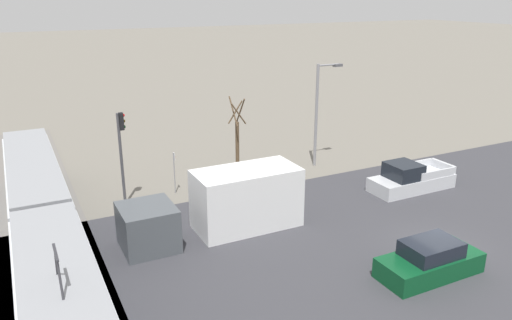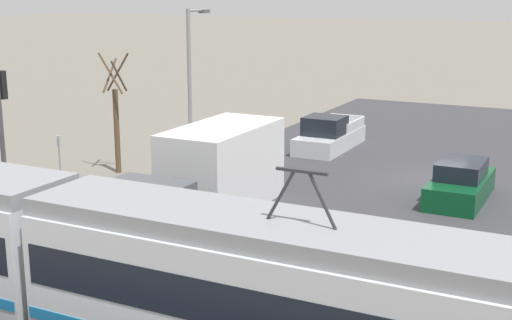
{
  "view_description": "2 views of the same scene",
  "coord_description": "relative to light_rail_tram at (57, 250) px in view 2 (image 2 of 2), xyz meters",
  "views": [
    {
      "loc": [
        -14.79,
        16.93,
        11.42
      ],
      "look_at": [
        7.35,
        5.78,
        3.11
      ],
      "focal_mm": 35.0,
      "sensor_mm": 36.0,
      "label": 1
    },
    {
      "loc": [
        -6.36,
        28.97,
        7.96
      ],
      "look_at": [
        5.39,
        5.68,
        1.68
      ],
      "focal_mm": 50.0,
      "sensor_mm": 36.0,
      "label": 2
    }
  ],
  "objects": [
    {
      "name": "pickup_truck",
      "position": [
        0.68,
        -20.46,
        -0.92
      ],
      "size": [
        2.04,
        5.27,
        1.76
      ],
      "color": "silver",
      "rests_on": "ground"
    },
    {
      "name": "sedan_car_0",
      "position": [
        -7.05,
        -14.31,
        -0.95
      ],
      "size": [
        1.9,
        4.54,
        1.55
      ],
      "color": "#0C4723",
      "rests_on": "ground"
    },
    {
      "name": "street_lamp_near_crossing",
      "position": [
        7.28,
        -18.13,
        2.45
      ],
      "size": [
        0.36,
        1.95,
        7.02
      ],
      "color": "gray",
      "rests_on": "ground"
    },
    {
      "name": "traffic_light_pole",
      "position": [
        6.38,
        -4.61,
        1.78
      ],
      "size": [
        0.28,
        0.47,
        5.31
      ],
      "color": "#47474C",
      "rests_on": "ground"
    },
    {
      "name": "ground_plane",
      "position": [
        -5.52,
        -16.36,
        -1.66
      ],
      "size": [
        320.0,
        320.0,
        0.0
      ],
      "primitive_type": "plane",
      "color": "slate"
    },
    {
      "name": "road_surface",
      "position": [
        -5.52,
        -16.36,
        -1.62
      ],
      "size": [
        20.9,
        42.11,
        0.08
      ],
      "color": "#38383D",
      "rests_on": "ground"
    },
    {
      "name": "street_tree",
      "position": [
        7.43,
        -12.07,
        0.75
      ],
      "size": [
        1.25,
        1.03,
        5.3
      ],
      "color": "brown",
      "rests_on": "ground"
    },
    {
      "name": "light_rail_tram",
      "position": [
        0.0,
        0.0,
        0.0
      ],
      "size": [
        25.81,
        2.6,
        4.39
      ],
      "color": "silver",
      "rests_on": "ground"
    },
    {
      "name": "box_truck",
      "position": [
        0.63,
        -8.22,
        -0.18
      ],
      "size": [
        2.61,
        8.95,
        3.05
      ],
      "color": "#4C5156",
      "rests_on": "ground"
    },
    {
      "name": "no_parking_sign",
      "position": [
        6.73,
        -7.63,
        -0.13
      ],
      "size": [
        0.32,
        0.08,
        2.54
      ],
      "color": "gray",
      "rests_on": "ground"
    }
  ]
}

